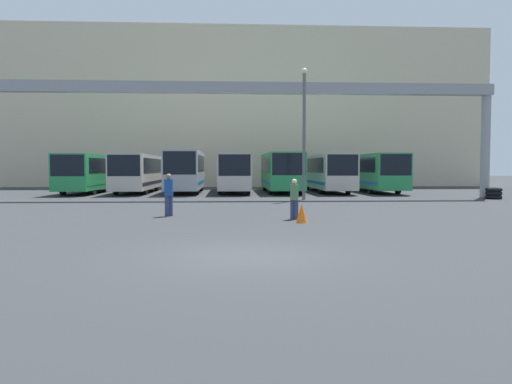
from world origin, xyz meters
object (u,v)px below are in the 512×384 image
at_px(bus_slot_3, 234,171).
at_px(bus_slot_4, 281,170).
at_px(bus_slot_6, 372,170).
at_px(pedestrian_near_right, 169,194).
at_px(bus_slot_0, 89,171).
at_px(bus_slot_5, 326,171).
at_px(pedestrian_near_left, 294,198).
at_px(lamp_post, 304,129).
at_px(traffic_cone, 302,213).
at_px(bus_slot_2, 186,169).
at_px(bus_slot_1, 138,171).
at_px(tire_stack, 494,193).

bearing_deg(bus_slot_3, bus_slot_4, -4.58).
relative_size(bus_slot_6, pedestrian_near_right, 6.73).
distance_m(bus_slot_0, bus_slot_5, 19.18).
bearing_deg(bus_slot_4, bus_slot_6, 6.03).
xyz_separation_m(bus_slot_0, bus_slot_3, (11.50, 0.06, 0.02)).
bearing_deg(bus_slot_0, pedestrian_near_left, -56.73).
xyz_separation_m(bus_slot_0, lamp_post, (15.79, -9.42, 2.71)).
relative_size(bus_slot_6, pedestrian_near_left, 7.54).
bearing_deg(traffic_cone, bus_slot_2, 105.67).
bearing_deg(lamp_post, bus_slot_2, 131.45).
relative_size(bus_slot_3, pedestrian_near_right, 6.17).
bearing_deg(bus_slot_2, bus_slot_1, 178.35).
xyz_separation_m(pedestrian_near_right, tire_stack, (19.58, 10.15, -0.59)).
xyz_separation_m(bus_slot_2, bus_slot_4, (7.67, -0.02, -0.07)).
xyz_separation_m(bus_slot_6, tire_stack, (5.15, -9.76, -1.42)).
xyz_separation_m(bus_slot_2, pedestrian_near_left, (6.01, -20.62, -1.03)).
xyz_separation_m(bus_slot_5, traffic_cone, (-5.37, -22.78, -1.41)).
relative_size(bus_slot_2, tire_stack, 10.03).
bearing_deg(pedestrian_near_left, bus_slot_4, 107.99).
bearing_deg(pedestrian_near_left, pedestrian_near_right, -173.76).
bearing_deg(tire_stack, bus_slot_3, 150.94).
bearing_deg(bus_slot_1, pedestrian_near_left, -64.59).
distance_m(bus_slot_0, pedestrian_near_right, 21.18).
xyz_separation_m(bus_slot_2, bus_slot_6, (15.34, 0.79, -0.10)).
relative_size(bus_slot_3, lamp_post, 1.35).
relative_size(bus_slot_0, pedestrian_near_left, 6.84).
height_order(bus_slot_1, bus_slot_5, bus_slot_5).
distance_m(bus_slot_2, bus_slot_3, 3.85).
height_order(bus_slot_4, pedestrian_near_right, bus_slot_4).
relative_size(bus_slot_2, bus_slot_6, 0.87).
bearing_deg(bus_slot_0, bus_slot_5, 2.07).
bearing_deg(bus_slot_5, bus_slot_6, -2.00).
xyz_separation_m(tire_stack, lamp_post, (-12.37, -0.23, 4.09)).
xyz_separation_m(bus_slot_2, bus_slot_3, (3.83, 0.28, -0.12)).
bearing_deg(pedestrian_near_right, bus_slot_2, -127.78).
xyz_separation_m(bus_slot_0, bus_slot_2, (7.67, -0.23, 0.14)).
xyz_separation_m(bus_slot_4, bus_slot_6, (7.67, 0.81, -0.03)).
xyz_separation_m(pedestrian_near_right, lamp_post, (7.21, 9.93, 3.50)).
relative_size(bus_slot_1, lamp_post, 1.30).
xyz_separation_m(bus_slot_3, bus_slot_6, (11.50, 0.50, 0.02)).
distance_m(bus_slot_1, traffic_cone, 24.16).
bearing_deg(pedestrian_near_right, bus_slot_1, -116.65).
distance_m(bus_slot_3, traffic_cone, 22.31).
height_order(bus_slot_1, pedestrian_near_right, bus_slot_1).
relative_size(traffic_cone, lamp_post, 0.09).
relative_size(pedestrian_near_right, tire_stack, 1.71).
bearing_deg(pedestrian_near_right, tire_stack, 166.91).
relative_size(bus_slot_0, bus_slot_6, 0.91).
bearing_deg(bus_slot_4, lamp_post, -87.18).
relative_size(bus_slot_3, bus_slot_4, 1.06).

